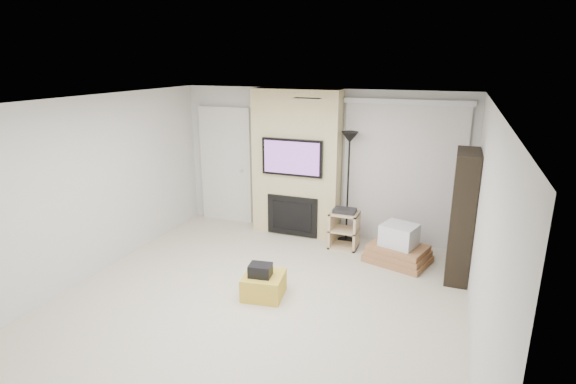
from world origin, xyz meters
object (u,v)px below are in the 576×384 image
at_px(ottoman, 264,285).
at_px(floor_lamp, 349,156).
at_px(box_stack, 398,248).
at_px(bookshelf, 462,216).
at_px(av_stand, 344,227).

xyz_separation_m(ottoman, floor_lamp, (0.56, 2.18, 1.31)).
distance_m(box_stack, bookshelf, 1.09).
bearing_deg(ottoman, bookshelf, 32.57).
height_order(floor_lamp, box_stack, floor_lamp).
bearing_deg(floor_lamp, bookshelf, -21.54).
relative_size(av_stand, bookshelf, 0.37).
bearing_deg(bookshelf, av_stand, 166.08).
relative_size(ottoman, av_stand, 0.76).
height_order(av_stand, box_stack, av_stand).
distance_m(floor_lamp, av_stand, 1.15).
distance_m(ottoman, floor_lamp, 2.61).
distance_m(ottoman, av_stand, 2.01).
distance_m(floor_lamp, box_stack, 1.63).
relative_size(floor_lamp, av_stand, 2.82).
bearing_deg(bookshelf, floor_lamp, 158.46).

